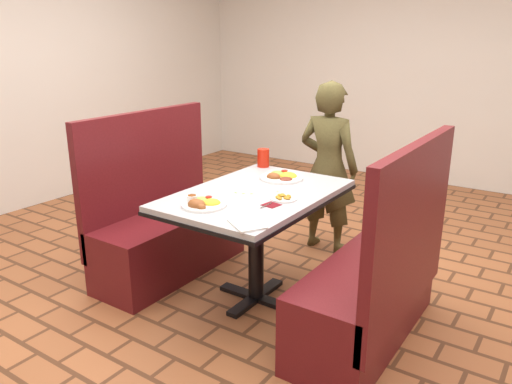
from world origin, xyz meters
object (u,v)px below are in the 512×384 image
far_dinner_plate (282,175)px  red_tumbler (263,158)px  near_dinner_plate (203,202)px  dining_table (256,207)px  plantain_plate (284,198)px  diner_person (328,168)px  booth_bench_right (374,287)px  booth_bench_left (166,229)px

far_dinner_plate → red_tumbler: (-0.29, 0.21, 0.04)m
near_dinner_plate → far_dinner_plate: near_dinner_plate is taller
dining_table → plantain_plate: 0.25m
diner_person → booth_bench_right: bearing=128.4°
dining_table → near_dinner_plate: 0.43m
booth_bench_right → far_dinner_plate: bearing=157.2°
booth_bench_left → red_tumbler: size_ratio=9.02×
near_dinner_plate → diner_person: bearing=86.6°
booth_bench_right → diner_person: bearing=128.0°
diner_person → plantain_plate: bearing=102.6°
diner_person → near_dinner_plate: 1.44m
diner_person → far_dinner_plate: 0.70m
diner_person → plantain_plate: size_ratio=8.57×
booth_bench_left → near_dinner_plate: bearing=-29.4°
booth_bench_left → booth_bench_right: same height
far_dinner_plate → red_tumbler: red_tumbler is taller
diner_person → near_dinner_plate: (-0.08, -1.43, 0.10)m
diner_person → near_dinner_plate: size_ratio=5.31×
booth_bench_right → red_tumbler: bearing=153.4°
booth_bench_right → dining_table: bearing=180.0°
booth_bench_left → far_dinner_plate: size_ratio=4.11×
near_dinner_plate → dining_table: bearing=76.1°
diner_person → red_tumbler: (-0.30, -0.48, 0.14)m
booth_bench_right → red_tumbler: size_ratio=9.02×
diner_person → plantain_plate: (0.23, -1.07, 0.08)m
dining_table → diner_person: bearing=90.7°
far_dinner_plate → plantain_plate: bearing=-57.4°
booth_bench_right → far_dinner_plate: (-0.82, 0.35, 0.45)m
near_dinner_plate → far_dinner_plate: 0.74m
far_dinner_plate → diner_person: bearing=89.3°
dining_table → far_dinner_plate: (-0.02, 0.35, 0.12)m
booth_bench_left → diner_person: size_ratio=0.88×
booth_bench_right → near_dinner_plate: booth_bench_right is taller
near_dinner_plate → red_tumbler: size_ratio=1.93×
dining_table → plantain_plate: bearing=-7.9°
far_dinner_plate → booth_bench_left: bearing=-156.1°
dining_table → red_tumbler: (-0.31, 0.56, 0.16)m
booth_bench_left → dining_table: bearing=0.0°
booth_bench_right → near_dinner_plate: size_ratio=4.68×
booth_bench_left → plantain_plate: booth_bench_left is taller
booth_bench_left → plantain_plate: size_ratio=7.56×
dining_table → near_dinner_plate: bearing=-103.9°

